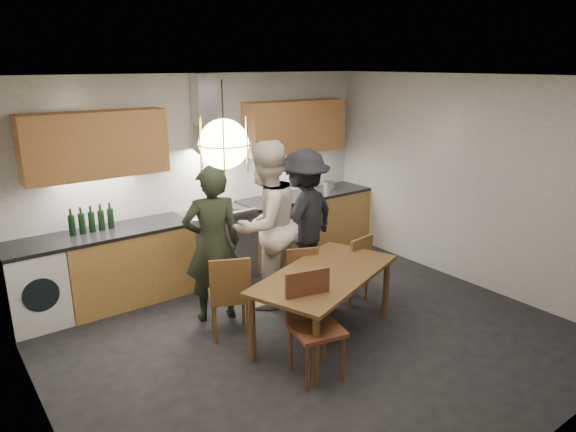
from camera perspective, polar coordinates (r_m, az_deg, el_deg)
ground at (r=5.49m, az=2.48°, el=-13.10°), size 5.00×5.00×0.00m
room_shell at (r=4.87m, az=2.74°, el=4.61°), size 5.02×4.52×2.61m
counter_run at (r=6.79m, az=-7.72°, el=-3.02°), size 5.00×0.62×0.90m
range_stove at (r=6.78m, az=-7.87°, el=-3.14°), size 0.90×0.60×0.92m
wall_fixtures at (r=6.55m, az=-8.89°, el=9.02°), size 4.30×0.54×1.10m
pendant_lamp at (r=4.16m, az=-7.14°, el=7.94°), size 0.43×0.43×0.70m
dining_table at (r=5.20m, az=4.15°, el=-7.13°), size 1.87×1.37×0.71m
chair_back_left at (r=5.24m, az=-6.49°, el=-8.34°), size 0.54×0.54×0.90m
chair_back_mid at (r=5.78m, az=1.37°, el=-6.47°), size 0.47×0.47×0.79m
chair_back_right at (r=6.02m, az=7.39°, el=-5.39°), size 0.43×0.43×0.83m
chair_front at (r=4.68m, az=2.73°, el=-11.09°), size 0.51×0.51×0.95m
person_left at (r=5.55m, az=-8.37°, el=-3.14°), size 0.72×0.58×1.72m
person_mid at (r=5.81m, az=-2.49°, el=-1.02°), size 1.07×0.92×1.92m
person_right at (r=6.34m, az=1.75°, el=-0.35°), size 1.26×0.95×1.73m
mixing_bowl at (r=7.15m, az=-0.67°, el=2.17°), size 0.32×0.32×0.06m
stock_pot at (r=7.68m, az=4.52°, el=3.37°), size 0.22×0.22×0.12m
wine_bottles at (r=6.13m, az=-21.01°, el=-0.31°), size 0.50×0.07×0.30m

